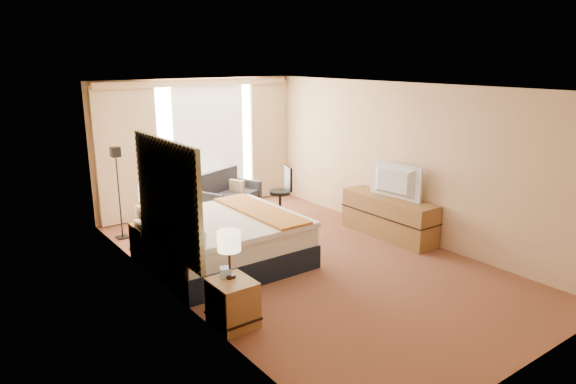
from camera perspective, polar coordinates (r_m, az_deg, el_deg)
floor at (r=7.90m, az=1.83°, el=-7.54°), size 4.20×7.00×0.02m
ceiling at (r=7.32m, az=2.00°, el=11.64°), size 4.20×7.00×0.02m
wall_back at (r=10.43m, az=-10.11°, el=5.18°), size 4.20×0.02×2.60m
wall_front at (r=5.33m, az=25.97°, el=-5.41°), size 4.20×0.02×2.60m
wall_left at (r=6.46m, az=-12.90°, el=-0.87°), size 0.02×7.00×2.60m
wall_right at (r=8.93m, az=12.59°, el=3.45°), size 0.02×7.00×2.60m
headboard at (r=6.66m, az=-13.27°, el=-0.61°), size 0.06×1.85×1.50m
nightstand_left at (r=6.04m, az=-6.17°, el=-12.15°), size 0.45×0.52×0.55m
nightstand_right at (r=8.13m, az=-15.14°, el=-5.33°), size 0.45×0.52×0.55m
media_dresser at (r=8.96m, az=11.11°, el=-2.69°), size 0.50×1.80×0.70m
window at (r=10.51m, az=-8.82°, el=5.42°), size 2.30×0.02×2.30m
curtains at (r=10.31m, az=-9.87°, el=5.69°), size 4.12×0.19×2.56m
bed at (r=7.66m, az=-7.10°, el=-5.38°), size 2.10×1.92×1.02m
loveseat at (r=10.20m, az=-6.85°, el=-0.81°), size 1.51×1.17×0.83m
floor_lamp at (r=8.96m, az=-18.44°, el=1.85°), size 0.20×0.20×1.57m
desk_chair at (r=9.97m, az=-0.61°, el=-0.18°), size 0.47×0.47×0.96m
lamp_left at (r=5.82m, az=-6.58°, el=-5.55°), size 0.27×0.27×0.57m
lamp_right at (r=7.87m, az=-15.19°, el=-0.18°), size 0.30×0.30×0.63m
tissue_box at (r=6.01m, az=-6.95°, el=-8.84°), size 0.16×0.16×0.11m
telephone at (r=8.02m, az=-14.58°, el=-3.23°), size 0.22×0.18×0.07m
television at (r=8.71m, az=11.46°, el=1.16°), size 0.23×1.03×0.59m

